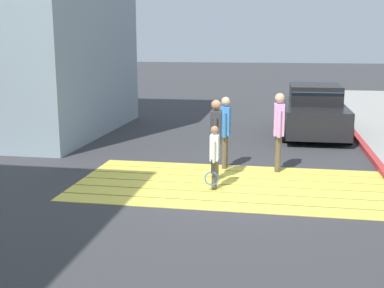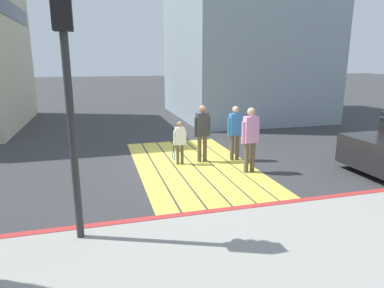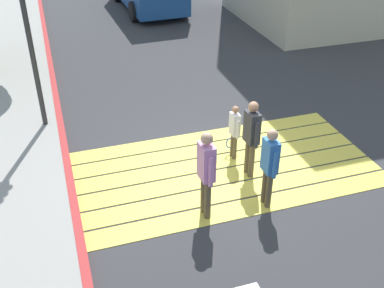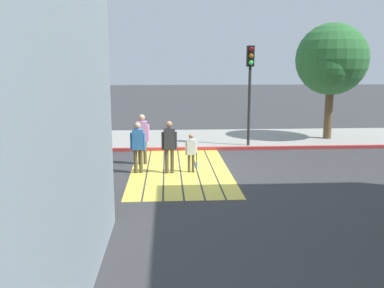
{
  "view_description": "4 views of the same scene",
  "coord_description": "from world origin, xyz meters",
  "px_view_note": "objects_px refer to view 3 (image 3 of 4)",
  "views": [
    {
      "loc": [
        -0.92,
        9.73,
        2.9
      ],
      "look_at": [
        0.69,
        0.77,
        1.0
      ],
      "focal_mm": 46.1,
      "sensor_mm": 36.0,
      "label": 1
    },
    {
      "loc": [
        -9.1,
        2.61,
        2.99
      ],
      "look_at": [
        -0.54,
        0.22,
        0.81
      ],
      "focal_mm": 32.01,
      "sensor_mm": 36.0,
      "label": 2
    },
    {
      "loc": [
        -3.24,
        -7.69,
        5.79
      ],
      "look_at": [
        -0.76,
        0.0,
        0.76
      ],
      "focal_mm": 43.77,
      "sensor_mm": 36.0,
      "label": 3
    },
    {
      "loc": [
        13.4,
        -0.42,
        3.47
      ],
      "look_at": [
        -0.5,
        0.43,
        0.79
      ],
      "focal_mm": 38.6,
      "sensor_mm": 36.0,
      "label": 4
    }
  ],
  "objects_px": {
    "traffic_light_corner": "(24,5)",
    "pedestrian_adult_side": "(270,163)",
    "pedestrian_adult_lead": "(206,169)",
    "pedestrian_adult_trailing": "(251,134)",
    "pedestrian_child_with_racket": "(234,129)"
  },
  "relations": [
    {
      "from": "traffic_light_corner",
      "to": "pedestrian_adult_side",
      "type": "relative_size",
      "value": 2.54
    },
    {
      "from": "pedestrian_adult_side",
      "to": "traffic_light_corner",
      "type": "bearing_deg",
      "value": 131.52
    },
    {
      "from": "pedestrian_adult_lead",
      "to": "pedestrian_adult_trailing",
      "type": "xyz_separation_m",
      "value": [
        1.3,
        0.94,
        -0.04
      ]
    },
    {
      "from": "pedestrian_adult_lead",
      "to": "pedestrian_child_with_racket",
      "type": "bearing_deg",
      "value": 53.36
    },
    {
      "from": "pedestrian_adult_lead",
      "to": "pedestrian_adult_side",
      "type": "relative_size",
      "value": 1.07
    },
    {
      "from": "pedestrian_adult_side",
      "to": "pedestrian_adult_trailing",
      "type": "bearing_deg",
      "value": 85.13
    },
    {
      "from": "pedestrian_adult_trailing",
      "to": "pedestrian_child_with_racket",
      "type": "relative_size",
      "value": 1.33
    },
    {
      "from": "pedestrian_adult_lead",
      "to": "pedestrian_adult_side",
      "type": "bearing_deg",
      "value": -3.2
    },
    {
      "from": "traffic_light_corner",
      "to": "pedestrian_adult_side",
      "type": "height_order",
      "value": "traffic_light_corner"
    },
    {
      "from": "traffic_light_corner",
      "to": "pedestrian_adult_trailing",
      "type": "bearing_deg",
      "value": -40.34
    },
    {
      "from": "traffic_light_corner",
      "to": "pedestrian_child_with_racket",
      "type": "relative_size",
      "value": 3.3
    },
    {
      "from": "pedestrian_adult_trailing",
      "to": "pedestrian_adult_lead",
      "type": "bearing_deg",
      "value": -143.93
    },
    {
      "from": "pedestrian_adult_trailing",
      "to": "pedestrian_child_with_racket",
      "type": "height_order",
      "value": "pedestrian_adult_trailing"
    },
    {
      "from": "pedestrian_adult_trailing",
      "to": "pedestrian_adult_side",
      "type": "xyz_separation_m",
      "value": [
        -0.09,
        -1.01,
        -0.03
      ]
    },
    {
      "from": "pedestrian_adult_lead",
      "to": "pedestrian_child_with_racket",
      "type": "height_order",
      "value": "pedestrian_adult_lead"
    }
  ]
}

